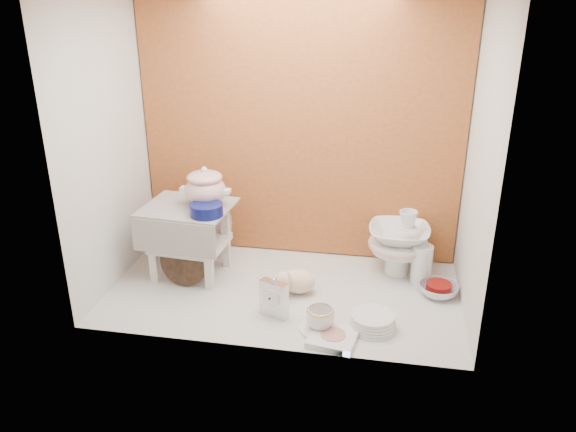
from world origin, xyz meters
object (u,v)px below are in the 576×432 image
floral_platter (196,223)px  crystal_bowl (438,290)px  porcelain_tower (399,242)px  step_stool (190,240)px  soup_tureen (205,186)px  blue_white_vase (197,238)px  plush_pig (298,281)px  gold_rim_teacup (320,318)px  dinner_plate_stack (372,321)px  mantel_clock (274,297)px

floral_platter → crystal_bowl: bearing=-8.9°
porcelain_tower → crystal_bowl: bearing=-45.0°
step_stool → soup_tureen: bearing=19.6°
step_stool → blue_white_vase: 0.20m
step_stool → plush_pig: (0.61, -0.11, -0.13)m
gold_rim_teacup → porcelain_tower: (0.34, 0.64, 0.12)m
plush_pig → dinner_plate_stack: (0.40, -0.26, -0.03)m
soup_tureen → dinner_plate_stack: soup_tureen is taller
mantel_clock → porcelain_tower: (0.58, 0.55, 0.09)m
step_stool → soup_tureen: soup_tureen is taller
gold_rim_teacup → dinner_plate_stack: 0.25m
mantel_clock → plush_pig: size_ratio=0.87×
plush_pig → crystal_bowl: 0.72m
plush_pig → soup_tureen: bearing=143.5°
dinner_plate_stack → porcelain_tower: (0.11, 0.58, 0.15)m
blue_white_vase → plush_pig: blue_white_vase is taller
floral_platter → gold_rim_teacup: 1.04m
step_stool → blue_white_vase: step_stool is taller
blue_white_vase → mantel_clock: 0.77m
step_stool → gold_rim_teacup: size_ratio=3.48×
step_stool → gold_rim_teacup: bearing=-24.9°
blue_white_vase → mantel_clock: size_ratio=1.22×
plush_pig → step_stool: bearing=148.0°
floral_platter → plush_pig: 0.73m
gold_rim_teacup → crystal_bowl: (0.56, 0.42, -0.03)m
step_stool → porcelain_tower: bearing=14.9°
mantel_clock → plush_pig: mantel_clock is taller
soup_tureen → step_stool: bearing=-164.8°
gold_rim_teacup → porcelain_tower: size_ratio=0.35×
floral_platter → porcelain_tower: size_ratio=1.12×
crystal_bowl → porcelain_tower: porcelain_tower is taller
gold_rim_teacup → porcelain_tower: bearing=61.5°
floral_platter → mantel_clock: floral_platter is taller
soup_tureen → dinner_plate_stack: size_ratio=1.18×
gold_rim_teacup → step_stool: bearing=150.8°
plush_pig → crystal_bowl: size_ratio=1.18×
soup_tureen → blue_white_vase: (-0.12, 0.16, -0.38)m
soup_tureen → porcelain_tower: bearing=10.1°
blue_white_vase → gold_rim_teacup: size_ratio=1.92×
crystal_bowl → porcelain_tower: (-0.21, 0.21, 0.16)m
floral_platter → porcelain_tower: (1.15, -0.00, -0.02)m
blue_white_vase → dinner_plate_stack: 1.17m
step_stool → gold_rim_teacup: 0.89m
gold_rim_teacup → crystal_bowl: 0.70m
step_stool → blue_white_vase: (-0.02, 0.18, -0.07)m
floral_platter → dinner_plate_stack: (1.04, -0.58, -0.17)m
crystal_bowl → floral_platter: bearing=171.1°
floral_platter → blue_white_vase: 0.09m
blue_white_vase → porcelain_tower: (1.14, 0.02, 0.06)m
step_stool → soup_tureen: (0.09, 0.03, 0.31)m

